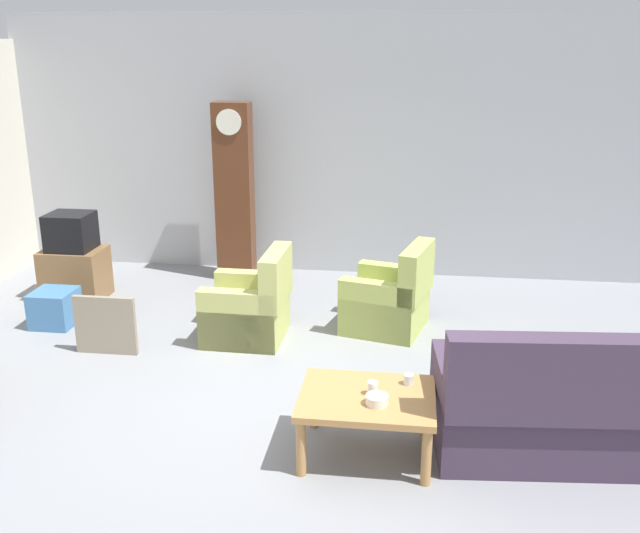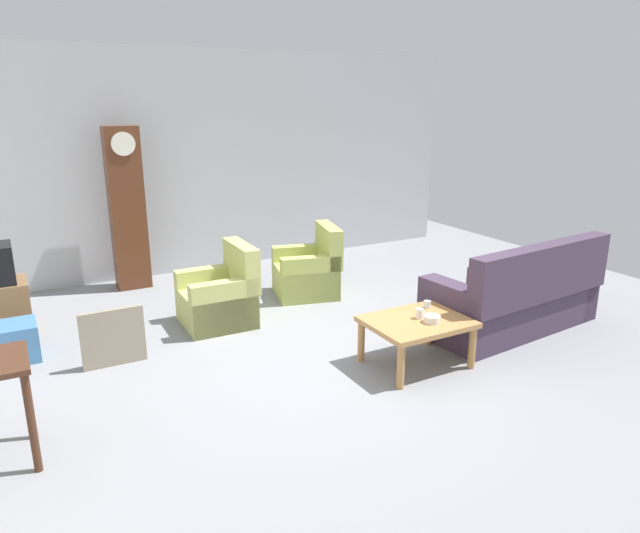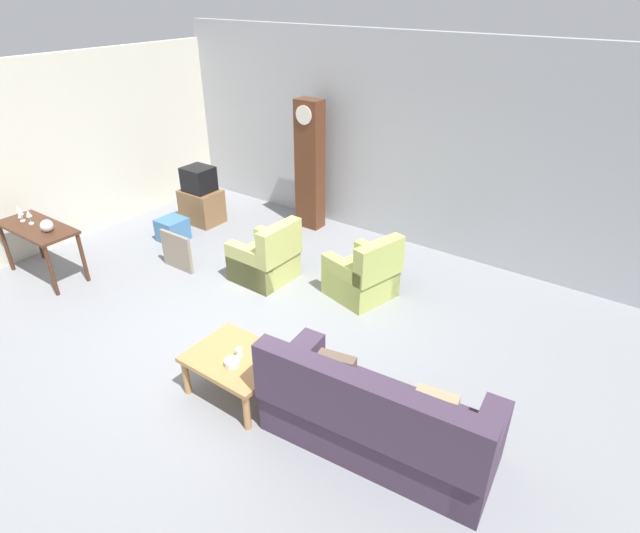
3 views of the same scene
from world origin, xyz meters
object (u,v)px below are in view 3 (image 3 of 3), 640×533
grandfather_clock (310,166)px  framed_picture_leaning (177,251)px  couch_floral (376,420)px  cup_white_porcelain (239,353)px  cup_blue_rimmed (271,353)px  bowl_white_stacked (232,363)px  wine_glass_tall (18,209)px  armchair_olive_near (266,260)px  wine_glass_mid (20,213)px  tv_crt (199,179)px  glass_dome_cloche (47,226)px  console_table_dark (38,234)px  wine_glass_short (29,215)px  armchair_olive_far (363,276)px  coffee_table_wood (236,361)px  tv_stand_cabinet (202,206)px  storage_box_blue (173,229)px

grandfather_clock → framed_picture_leaning: bearing=-105.8°
couch_floral → cup_white_porcelain: 1.52m
grandfather_clock → cup_blue_rimmed: grandfather_clock is taller
bowl_white_stacked → wine_glass_tall: wine_glass_tall is taller
armchair_olive_near → framed_picture_leaning: bearing=-157.1°
cup_blue_rimmed → wine_glass_mid: 4.59m
tv_crt → cup_blue_rimmed: (3.84, -2.62, -0.29)m
grandfather_clock → glass_dome_cloche: grandfather_clock is taller
glass_dome_cloche → console_table_dark: bearing=-179.0°
glass_dome_cloche → cup_blue_rimmed: 3.97m
armchair_olive_near → wine_glass_tall: bearing=-150.7°
wine_glass_mid → wine_glass_tall: bearing=164.1°
cup_blue_rimmed → wine_glass_short: 4.40m
armchair_olive_far → framed_picture_leaning: bearing=-160.2°
coffee_table_wood → tv_stand_cabinet: tv_stand_cabinet is taller
couch_floral → tv_crt: (-5.10, 2.65, 0.45)m
grandfather_clock → cup_blue_rimmed: 4.26m
console_table_dark → tv_stand_cabinet: size_ratio=1.91×
grandfather_clock → bowl_white_stacked: (1.97, -3.95, -0.59)m
tv_stand_cabinet → framed_picture_leaning: (0.98, -1.42, -0.01)m
cup_white_porcelain → wine_glass_mid: size_ratio=0.51×
tv_stand_cabinet → wine_glass_short: (-0.53, -2.66, 0.64)m
coffee_table_wood → grandfather_clock: bearing=116.4°
tv_stand_cabinet → wine_glass_mid: size_ratio=3.51×
coffee_table_wood → framed_picture_leaning: 2.94m
armchair_olive_far → wine_glass_tall: 5.05m
coffee_table_wood → cup_blue_rimmed: size_ratio=12.74×
armchair_olive_near → tv_stand_cabinet: (-2.26, 0.88, -0.01)m
wine_glass_tall → grandfather_clock: bearing=55.0°
cup_white_porcelain → bowl_white_stacked: (0.04, -0.14, -0.02)m
armchair_olive_near → wine_glass_short: (-2.80, -1.78, 0.63)m
cup_white_porcelain → framed_picture_leaning: bearing=151.9°
coffee_table_wood → framed_picture_leaning: (-2.58, 1.41, -0.12)m
grandfather_clock → armchair_olive_near: bearing=-72.2°
bowl_white_stacked → glass_dome_cloche: bearing=175.4°
coffee_table_wood → wine_glass_tall: bearing=177.5°
tv_crt → wine_glass_mid: tv_crt is taller
console_table_dark → storage_box_blue: 1.99m
wine_glass_mid → glass_dome_cloche: bearing=2.6°
tv_crt → framed_picture_leaning: (0.98, -1.42, -0.51)m
tv_stand_cabinet → wine_glass_short: wine_glass_short is taller
bowl_white_stacked → wine_glass_tall: size_ratio=0.79×
couch_floral → wine_glass_short: (-5.63, -0.01, 0.58)m
armchair_olive_far → bowl_white_stacked: bearing=-90.0°
wine_glass_tall → wine_glass_short: 0.35m
bowl_white_stacked → storage_box_blue: bearing=148.4°
armchair_olive_near → cup_white_porcelain: 2.36m
armchair_olive_far → grandfather_clock: (-1.97, 1.45, 0.79)m
armchair_olive_near → console_table_dark: 3.23m
framed_picture_leaning → cup_blue_rimmed: (2.86, -1.21, 0.22)m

